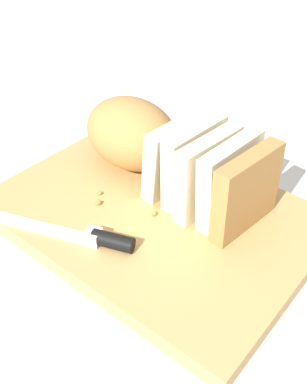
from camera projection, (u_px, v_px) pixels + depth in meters
The scene contains 8 objects.
ground_plane at pixel (154, 222), 0.65m from camera, with size 3.00×3.00×0.00m, color beige.
cutting_board at pixel (154, 215), 0.65m from camera, with size 0.44×0.32×0.02m, color tan.
bread_loaf at pixel (162, 149), 0.66m from camera, with size 0.32×0.14×0.11m.
bread_knife at pixel (78, 234), 0.59m from camera, with size 0.28×0.12×0.02m.
crumb_near_knife at pixel (154, 214), 0.62m from camera, with size 0.01×0.01×0.01m, color #A8753D.
crumb_near_loaf at pixel (100, 193), 0.66m from camera, with size 0.01×0.01×0.01m, color #A8753D.
crumb_stray_left at pixel (140, 181), 0.69m from camera, with size 0.01×0.01×0.01m, color #A8753D.
crumb_stray_right at pixel (98, 202), 0.64m from camera, with size 0.01×0.01×0.01m, color #A8753D.
Camera 1 is at (0.32, -0.38, 0.43)m, focal length 42.20 mm.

